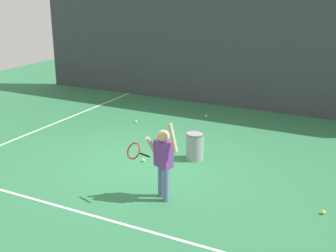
# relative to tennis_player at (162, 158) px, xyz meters

# --- Properties ---
(ground_plane) EXTENTS (20.00, 20.00, 0.00)m
(ground_plane) POSITION_rel_tennis_player_xyz_m (-1.04, 1.19, -0.73)
(ground_plane) COLOR #2D7247
(court_line_baseline) EXTENTS (9.00, 0.05, 0.00)m
(court_line_baseline) POSITION_rel_tennis_player_xyz_m (-1.04, -1.00, -0.72)
(court_line_baseline) COLOR white
(court_line_baseline) RESTS_ON ground
(court_line_sideline) EXTENTS (0.05, 9.00, 0.00)m
(court_line_sideline) POSITION_rel_tennis_player_xyz_m (-4.38, 2.19, -0.72)
(court_line_sideline) COLOR white
(court_line_sideline) RESTS_ON ground
(back_fence_windscreen) EXTENTS (12.67, 0.08, 3.97)m
(back_fence_windscreen) POSITION_rel_tennis_player_xyz_m (-1.04, 5.99, 1.26)
(back_fence_windscreen) COLOR #383D42
(back_fence_windscreen) RESTS_ON ground
(fence_post_0) EXTENTS (0.09, 0.09, 4.12)m
(fence_post_0) POSITION_rel_tennis_player_xyz_m (-7.22, 6.05, 1.34)
(fence_post_0) COLOR slate
(fence_post_0) RESTS_ON ground
(fence_post_1) EXTENTS (0.09, 0.09, 4.12)m
(fence_post_1) POSITION_rel_tennis_player_xyz_m (-4.13, 6.05, 1.34)
(fence_post_1) COLOR slate
(fence_post_1) RESTS_ON ground
(fence_post_2) EXTENTS (0.09, 0.09, 4.12)m
(fence_post_2) POSITION_rel_tennis_player_xyz_m (-1.04, 6.05, 1.34)
(fence_post_2) COLOR slate
(fence_post_2) RESTS_ON ground
(tennis_player) EXTENTS (0.85, 0.57, 1.35)m
(tennis_player) POSITION_rel_tennis_player_xyz_m (0.00, 0.00, 0.00)
(tennis_player) COLOR slate
(tennis_player) RESTS_ON ground
(ball_hopper) EXTENTS (0.38, 0.38, 0.56)m
(ball_hopper) POSITION_rel_tennis_player_xyz_m (-0.22, 1.83, -0.44)
(ball_hopper) COLOR gray
(ball_hopper) RESTS_ON ground
(tennis_ball_0) EXTENTS (0.07, 0.07, 0.07)m
(tennis_ball_0) POSITION_rel_tennis_player_xyz_m (2.48, 0.68, -0.69)
(tennis_ball_0) COLOR #CCE033
(tennis_ball_0) RESTS_ON ground
(tennis_ball_1) EXTENTS (0.07, 0.07, 0.07)m
(tennis_ball_1) POSITION_rel_tennis_player_xyz_m (-1.14, 4.66, -0.69)
(tennis_ball_1) COLOR #CCE033
(tennis_ball_1) RESTS_ON ground
(tennis_ball_2) EXTENTS (0.07, 0.07, 0.07)m
(tennis_ball_2) POSITION_rel_tennis_player_xyz_m (-2.55, 3.38, -0.69)
(tennis_ball_2) COLOR #CCE033
(tennis_ball_2) RESTS_ON ground
(tennis_ball_3) EXTENTS (0.07, 0.07, 0.07)m
(tennis_ball_3) POSITION_rel_tennis_player_xyz_m (-1.08, 1.23, -0.69)
(tennis_ball_3) COLOR #CCE033
(tennis_ball_3) RESTS_ON ground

